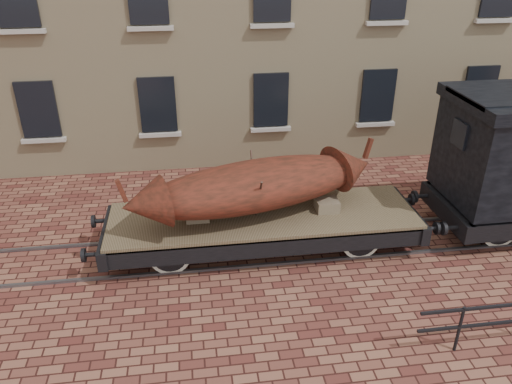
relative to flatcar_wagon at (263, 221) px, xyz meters
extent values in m
plane|color=#50231D|center=(-0.01, 0.00, -0.76)|extent=(90.00, 90.00, 0.00)
cube|color=black|center=(-6.01, 4.96, 1.44)|extent=(1.10, 0.12, 1.70)
cube|color=#ACA599|center=(-6.01, 4.90, 0.49)|extent=(1.30, 0.18, 0.12)
cube|color=black|center=(-2.51, 4.96, 1.44)|extent=(1.10, 0.12, 1.70)
cube|color=#ACA599|center=(-2.51, 4.90, 0.49)|extent=(1.30, 0.18, 0.12)
cube|color=black|center=(0.99, 4.96, 1.44)|extent=(1.10, 0.12, 1.70)
cube|color=#ACA599|center=(0.99, 4.90, 0.49)|extent=(1.30, 0.18, 0.12)
cube|color=black|center=(4.49, 4.96, 1.44)|extent=(1.10, 0.12, 1.70)
cube|color=#ACA599|center=(4.49, 4.90, 0.49)|extent=(1.30, 0.18, 0.12)
cube|color=black|center=(7.99, 4.96, 1.44)|extent=(1.10, 0.12, 1.70)
cube|color=#ACA599|center=(7.99, 4.90, 0.49)|extent=(1.30, 0.18, 0.12)
cube|color=#ACA599|center=(-6.01, 4.90, 3.69)|extent=(1.30, 0.18, 0.12)
cube|color=#ACA599|center=(-2.51, 4.90, 3.69)|extent=(1.30, 0.18, 0.12)
cube|color=#ACA599|center=(0.99, 4.90, 3.69)|extent=(1.30, 0.18, 0.12)
cube|color=#ACA599|center=(4.49, 4.90, 3.69)|extent=(1.30, 0.18, 0.12)
cube|color=#ACA599|center=(7.99, 4.90, 3.69)|extent=(1.30, 0.18, 0.12)
cube|color=#59595E|center=(-0.01, -0.72, -0.73)|extent=(30.00, 0.08, 0.06)
cube|color=#59595E|center=(-0.01, 0.72, -0.73)|extent=(30.00, 0.08, 0.06)
cylinder|color=black|center=(2.99, -3.80, -0.26)|extent=(0.06, 0.06, 1.00)
cube|color=brown|center=(0.00, 0.00, 0.14)|extent=(7.19, 2.11, 0.12)
cube|color=black|center=(0.00, -0.98, -0.09)|extent=(7.19, 0.15, 0.43)
cube|color=black|center=(0.00, 0.98, -0.09)|extent=(7.19, 0.15, 0.43)
cube|color=black|center=(-3.59, 0.00, -0.09)|extent=(0.21, 2.20, 0.43)
cylinder|color=black|center=(-3.86, -0.72, -0.09)|extent=(0.34, 0.10, 0.10)
cylinder|color=black|center=(-4.03, -0.72, -0.09)|extent=(0.08, 0.31, 0.31)
cylinder|color=black|center=(-3.86, 0.72, -0.09)|extent=(0.34, 0.10, 0.10)
cylinder|color=black|center=(-4.03, 0.72, -0.09)|extent=(0.08, 0.31, 0.31)
cube|color=black|center=(3.59, 0.00, -0.09)|extent=(0.21, 2.20, 0.43)
cylinder|color=black|center=(3.86, -0.72, -0.09)|extent=(0.34, 0.10, 0.10)
cylinder|color=black|center=(4.03, -0.72, -0.09)|extent=(0.08, 0.31, 0.31)
cylinder|color=black|center=(3.86, 0.72, -0.09)|extent=(0.34, 0.10, 0.10)
cylinder|color=black|center=(4.03, 0.72, -0.09)|extent=(0.08, 0.31, 0.31)
cylinder|color=black|center=(-2.20, 0.00, -0.30)|extent=(0.10, 1.82, 0.10)
cylinder|color=beige|center=(-2.20, -0.72, -0.30)|extent=(0.92, 0.07, 0.92)
cylinder|color=black|center=(-2.20, -0.72, -0.30)|extent=(0.75, 0.10, 0.75)
cube|color=black|center=(-2.20, -0.84, -0.07)|extent=(0.86, 0.08, 0.10)
cylinder|color=beige|center=(-2.20, 0.72, -0.30)|extent=(0.92, 0.07, 0.92)
cylinder|color=black|center=(-2.20, 0.72, -0.30)|extent=(0.75, 0.10, 0.75)
cube|color=black|center=(-2.20, 0.84, -0.07)|extent=(0.86, 0.08, 0.10)
cylinder|color=black|center=(2.20, 0.00, -0.30)|extent=(0.10, 1.82, 0.10)
cylinder|color=beige|center=(2.20, -0.72, -0.30)|extent=(0.92, 0.07, 0.92)
cylinder|color=black|center=(2.20, -0.72, -0.30)|extent=(0.75, 0.10, 0.75)
cube|color=black|center=(2.20, -0.84, -0.07)|extent=(0.86, 0.08, 0.10)
cylinder|color=beige|center=(2.20, 0.72, -0.30)|extent=(0.92, 0.07, 0.92)
cylinder|color=black|center=(2.20, 0.72, -0.30)|extent=(0.75, 0.10, 0.75)
cube|color=black|center=(2.20, 0.84, -0.07)|extent=(0.86, 0.08, 0.10)
cube|color=black|center=(0.00, 0.00, -0.24)|extent=(3.83, 0.06, 0.06)
cube|color=#827356|center=(-1.53, 0.00, 0.33)|extent=(0.53, 0.48, 0.27)
cube|color=#827356|center=(1.53, 0.00, 0.33)|extent=(0.53, 0.48, 0.27)
ellipsoid|color=maroon|center=(-0.17, 0.00, 0.96)|extent=(5.62, 2.97, 1.07)
cone|color=maroon|center=(-2.64, -0.64, 1.01)|extent=(1.15, 1.22, 1.02)
cube|color=maroon|center=(-3.04, -0.75, 1.41)|extent=(0.23, 0.16, 0.52)
cone|color=maroon|center=(2.29, 0.64, 1.01)|extent=(1.15, 1.22, 1.02)
cube|color=maroon|center=(2.70, 0.75, 1.41)|extent=(0.23, 0.16, 0.52)
cylinder|color=#3F2C23|center=(-0.17, -0.44, 0.83)|extent=(0.05, 0.92, 1.31)
cylinder|color=#3F2C23|center=(-0.17, 0.44, 0.83)|extent=(0.05, 0.92, 1.31)
cube|color=black|center=(4.59, 0.00, -0.06)|extent=(0.22, 2.42, 0.45)
cylinder|color=black|center=(4.14, -0.81, -0.06)|extent=(0.08, 0.32, 0.32)
cylinder|color=black|center=(4.14, 0.81, -0.06)|extent=(0.08, 0.32, 0.32)
cylinder|color=black|center=(5.70, 0.00, -0.28)|extent=(0.10, 1.92, 0.10)
cylinder|color=beige|center=(5.70, -0.72, -0.28)|extent=(0.97, 0.07, 0.97)
cylinder|color=black|center=(5.70, -0.72, -0.28)|extent=(0.79, 0.10, 0.79)
cylinder|color=beige|center=(5.70, 0.72, -0.28)|extent=(0.97, 0.07, 0.97)
cylinder|color=black|center=(5.70, 0.72, -0.28)|extent=(0.79, 0.10, 0.79)
cube|color=black|center=(4.57, 0.00, 1.96)|extent=(0.08, 0.61, 0.61)
camera|label=1|loc=(-1.58, -10.06, 6.04)|focal=35.00mm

